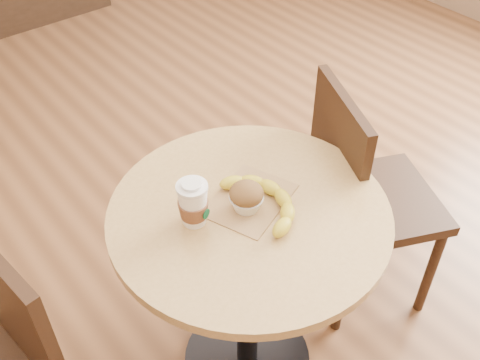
{
  "coord_description": "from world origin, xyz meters",
  "views": [
    {
      "loc": [
        -0.64,
        -0.81,
        1.81
      ],
      "look_at": [
        0.05,
        0.04,
        0.83
      ],
      "focal_mm": 42.0,
      "sensor_mm": 36.0,
      "label": 1
    }
  ],
  "objects_px": {
    "coffee_cup": "(193,205)",
    "cafe_table": "(249,258)",
    "muffin": "(246,197)",
    "banana": "(266,198)",
    "chair_right": "(363,194)"
  },
  "relations": [
    {
      "from": "cafe_table",
      "to": "chair_right",
      "type": "xyz_separation_m",
      "value": [
        0.51,
        0.01,
        -0.06
      ]
    },
    {
      "from": "muffin",
      "to": "banana",
      "type": "xyz_separation_m",
      "value": [
        0.05,
        -0.02,
        -0.02
      ]
    },
    {
      "from": "cafe_table",
      "to": "banana",
      "type": "distance_m",
      "value": 0.22
    },
    {
      "from": "coffee_cup",
      "to": "cafe_table",
      "type": "bearing_deg",
      "value": -43.4
    },
    {
      "from": "chair_right",
      "to": "muffin",
      "type": "bearing_deg",
      "value": 114.72
    },
    {
      "from": "cafe_table",
      "to": "coffee_cup",
      "type": "bearing_deg",
      "value": 157.32
    },
    {
      "from": "coffee_cup",
      "to": "muffin",
      "type": "relative_size",
      "value": 1.45
    },
    {
      "from": "muffin",
      "to": "banana",
      "type": "height_order",
      "value": "muffin"
    },
    {
      "from": "coffee_cup",
      "to": "muffin",
      "type": "xyz_separation_m",
      "value": [
        0.13,
        -0.05,
        -0.02
      ]
    },
    {
      "from": "chair_right",
      "to": "banana",
      "type": "height_order",
      "value": "chair_right"
    },
    {
      "from": "coffee_cup",
      "to": "banana",
      "type": "relative_size",
      "value": 0.48
    },
    {
      "from": "cafe_table",
      "to": "coffee_cup",
      "type": "relative_size",
      "value": 5.64
    },
    {
      "from": "muffin",
      "to": "banana",
      "type": "bearing_deg",
      "value": -20.08
    },
    {
      "from": "cafe_table",
      "to": "banana",
      "type": "bearing_deg",
      "value": -12.11
    },
    {
      "from": "banana",
      "to": "muffin",
      "type": "bearing_deg",
      "value": 166.59
    }
  ]
}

